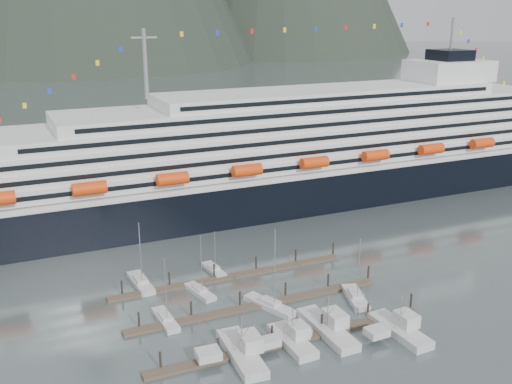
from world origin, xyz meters
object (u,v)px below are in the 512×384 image
sailboat_e (141,283)px  trawler_c (326,328)px  sailboat_b (166,320)px  sailboat_h (355,298)px  cruise_ship (296,158)px  sailboat_c (200,292)px  trawler_a (241,352)px  trawler_d (399,329)px  sailboat_d (270,306)px  trawler_b (291,340)px  sailboat_f (214,270)px

sailboat_e → trawler_c: bearing=-145.0°
sailboat_b → sailboat_h: bearing=-103.4°
sailboat_h → trawler_c: sailboat_h is taller
cruise_ship → sailboat_c: cruise_ship is taller
sailboat_b → sailboat_h: sailboat_h is taller
trawler_a → trawler_c: trawler_a is taller
sailboat_h → trawler_a: 27.60m
sailboat_e → sailboat_h: 40.46m
sailboat_b → sailboat_e: (-0.39, 15.60, 0.02)m
cruise_ship → trawler_a: 79.86m
sailboat_e → trawler_a: (7.72, -30.67, 0.52)m
trawler_a → trawler_d: 26.33m
sailboat_c → sailboat_d: size_ratio=0.78×
sailboat_e → trawler_c: (23.20, -29.82, 0.50)m
sailboat_c → sailboat_d: (9.47, -10.19, 0.03)m
sailboat_c → sailboat_d: 13.91m
sailboat_d → sailboat_h: bearing=-125.4°
sailboat_b → sailboat_c: bearing=-51.6°
sailboat_d → sailboat_h: size_ratio=1.21×
sailboat_h → trawler_b: (-17.59, -8.64, 0.47)m
cruise_ship → trawler_d: 73.12m
sailboat_b → cruise_ship: bearing=-48.0°
trawler_a → cruise_ship: bearing=-30.6°
trawler_b → trawler_d: bearing=-105.5°
trawler_d → sailboat_d: bearing=39.1°
sailboat_h → trawler_c: bearing=142.8°
sailboat_c → trawler_d: (24.61, -26.92, 0.53)m
cruise_ship → sailboat_e: cruise_ship is taller
sailboat_h → sailboat_f: bearing=57.8°
sailboat_d → trawler_d: size_ratio=1.24×
sailboat_f → trawler_c: sailboat_f is taller
trawler_b → cruise_ship: bearing=-30.0°
sailboat_b → trawler_c: sailboat_b is taller
sailboat_h → trawler_a: (-26.21, -8.63, 0.52)m
trawler_d → sailboat_h: bearing=-4.1°
sailboat_h → cruise_ship: bearing=-0.6°
sailboat_d → trawler_c: sailboat_d is taller
sailboat_e → trawler_b: size_ratio=1.24×
sailboat_f → trawler_c: (8.36, -29.82, 0.55)m
sailboat_h → sailboat_d: bearing=93.1°
sailboat_b → sailboat_c: 11.48m
sailboat_e → trawler_d: bearing=-139.0°
sailboat_d → trawler_a: 16.47m
cruise_ship → sailboat_c: bearing=-134.8°
sailboat_c → trawler_a: size_ratio=0.87×
sailboat_d → trawler_b: bearing=148.3°
sailboat_b → trawler_a: size_ratio=0.89×
sailboat_h → trawler_d: sailboat_h is taller
trawler_b → sailboat_h: bearing=-65.4°
cruise_ship → trawler_b: cruise_ship is taller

